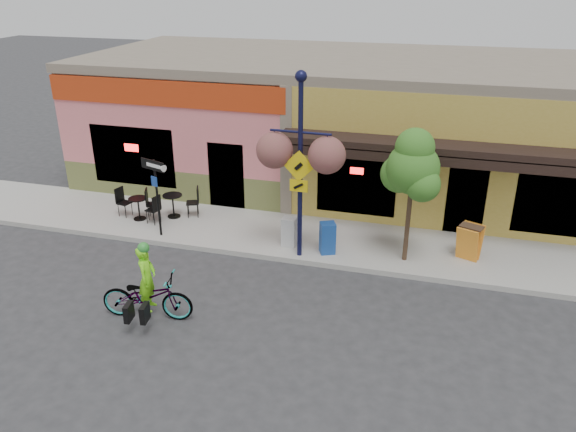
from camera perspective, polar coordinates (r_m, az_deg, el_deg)
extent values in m
plane|color=#2D2D30|center=(14.85, -0.01, -5.76)|extent=(90.00, 90.00, 0.00)
cube|color=#9E9B93|center=(16.53, 1.84, -2.20)|extent=(24.00, 3.00, 0.15)
cube|color=#A8A59E|center=(15.28, 0.54, -4.52)|extent=(24.00, 0.12, 0.15)
imported|color=maroon|center=(13.20, -14.12, -7.92)|extent=(2.19, 1.04, 1.11)
imported|color=#7CF519|center=(13.06, -14.02, -7.11)|extent=(0.45, 0.62, 1.56)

